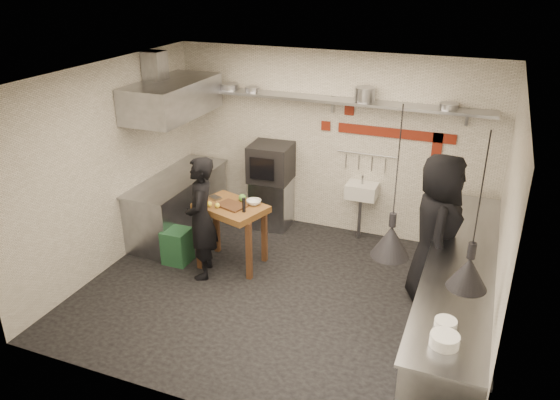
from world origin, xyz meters
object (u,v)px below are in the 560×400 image
at_px(combi_oven, 271,162).
at_px(green_bin, 177,246).
at_px(oven_stand, 272,203).
at_px(prep_table, 232,235).
at_px(chef_left, 201,218).
at_px(chef_right, 437,230).

relative_size(combi_oven, green_bin, 1.26).
bearing_deg(green_bin, oven_stand, 63.37).
relative_size(prep_table, chef_left, 0.54).
relative_size(oven_stand, chef_right, 0.41).
bearing_deg(chef_left, chef_right, 78.18).
distance_m(oven_stand, prep_table, 1.36).
relative_size(green_bin, prep_table, 0.54).
bearing_deg(chef_left, prep_table, 124.80).
bearing_deg(green_bin, chef_left, -16.78).
distance_m(oven_stand, combi_oven, 0.69).
bearing_deg(chef_right, oven_stand, 58.13).
relative_size(green_bin, chef_left, 0.30).
height_order(oven_stand, chef_right, chef_right).
xyz_separation_m(green_bin, chef_left, (0.51, -0.15, 0.60)).
distance_m(prep_table, chef_left, 0.60).
bearing_deg(oven_stand, chef_left, -102.35).
distance_m(green_bin, chef_right, 3.56).
height_order(prep_table, chef_right, chef_right).
height_order(combi_oven, prep_table, combi_oven).
height_order(green_bin, prep_table, prep_table).
bearing_deg(combi_oven, chef_right, -26.93).
height_order(oven_stand, combi_oven, combi_oven).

